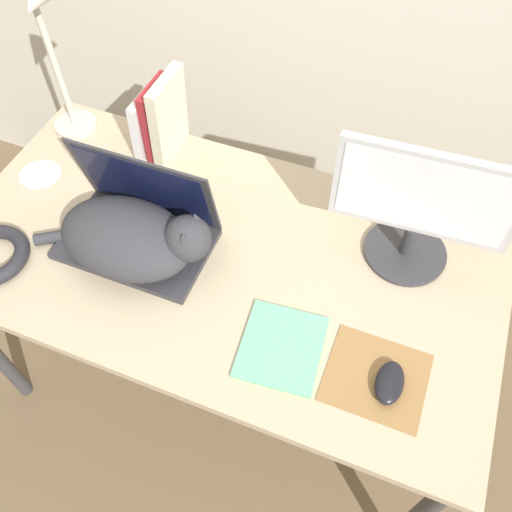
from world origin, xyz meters
The scene contains 11 objects.
ground_plane centered at (0.00, 0.00, 0.00)m, with size 12.00×12.00×0.00m, color brown.
desk centered at (0.00, 0.39, 0.68)m, with size 1.45×0.78×0.76m.
laptop centered at (-0.22, 0.36, 0.80)m, with size 0.39×0.25×0.26m.
cat centered at (-0.20, 0.30, 0.83)m, with size 0.48×0.24×0.17m.
external_monitor centered at (0.45, 0.57, 0.94)m, with size 0.43×0.22×0.35m.
mousepad centered at (0.46, 0.20, 0.76)m, with size 0.22×0.20×0.00m.
computer_mouse centered at (0.49, 0.19, 0.77)m, with size 0.06×0.11×0.03m.
book_row centered at (-0.32, 0.70, 0.87)m, with size 0.11×0.17×0.26m.
desk_lamp centered at (-0.60, 0.65, 1.11)m, with size 0.17×0.17×0.52m.
notepad centered at (0.24, 0.19, 0.76)m, with size 0.20×0.22×0.01m.
cd_disc centered at (-0.61, 0.46, 0.76)m, with size 0.12×0.12×0.00m.
Camera 1 is at (0.39, -0.36, 1.90)m, focal length 38.00 mm.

